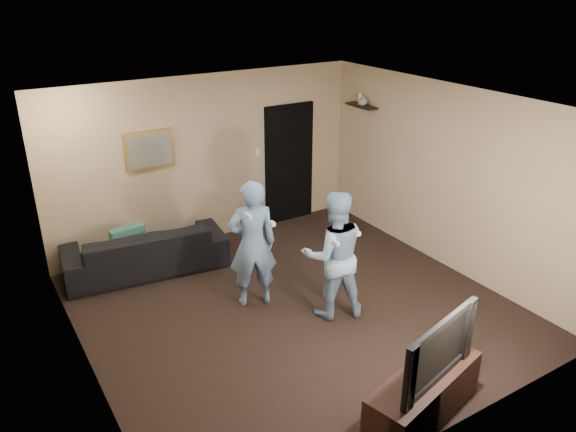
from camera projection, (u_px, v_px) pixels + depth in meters
ground at (295, 308)px, 7.15m from camera, size 5.00×5.00×0.00m
ceiling at (296, 105)px, 6.12m from camera, size 5.00×5.00×0.04m
wall_back at (208, 160)px, 8.59m from camera, size 5.00×0.04×2.60m
wall_front at (456, 314)px, 4.69m from camera, size 5.00×0.04×2.60m
wall_left at (78, 268)px, 5.43m from camera, size 0.04×5.00×2.60m
wall_right at (446, 177)px, 7.85m from camera, size 0.04×5.00×2.60m
sofa at (145, 249)px, 7.96m from camera, size 2.33×1.14×0.65m
throw_pillow at (129, 243)px, 7.79m from camera, size 0.49×0.20×0.47m
painting_frame at (149, 150)px, 8.02m from camera, size 0.72×0.05×0.57m
painting_canvas at (150, 151)px, 8.00m from camera, size 0.62×0.01×0.47m
doorway at (289, 164)px, 9.39m from camera, size 0.90×0.06×2.00m
light_switch at (257, 152)px, 8.98m from camera, size 0.08×0.02×0.12m
wall_shelf at (361, 106)px, 8.93m from camera, size 0.20×0.60×0.03m
shelf_vase at (363, 100)px, 8.86m from camera, size 0.16×0.16×0.16m
shelf_figurine at (360, 99)px, 8.92m from camera, size 0.06×0.06×0.18m
tv_console at (423, 396)px, 5.29m from camera, size 1.44×0.77×0.49m
television at (429, 346)px, 5.07m from camera, size 1.13×0.42×0.65m
wii_player_left at (252, 244)px, 6.95m from camera, size 0.70×0.57×1.67m
wii_player_right at (334, 255)px, 6.74m from camera, size 0.96×0.85×1.63m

